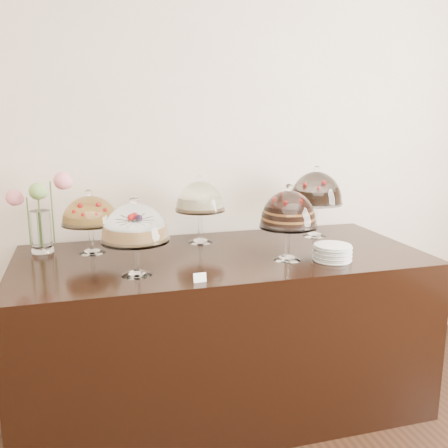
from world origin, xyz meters
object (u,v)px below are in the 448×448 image
object	(u,v)px
display_counter	(222,330)
plate_stack	(332,253)
flower_vase	(41,210)
cake_stand_cheesecake	(200,199)
cake_stand_fruit_tart	(90,213)
cake_stand_sugar_sponge	(135,226)
cake_stand_dark_choco	(316,190)
cake_stand_choco_layer	(288,212)

from	to	relation	value
display_counter	plate_stack	bearing A→B (deg)	-27.48
flower_vase	cake_stand_cheesecake	bearing A→B (deg)	-2.09
plate_stack	cake_stand_fruit_tart	bearing A→B (deg)	157.62
cake_stand_sugar_sponge	cake_stand_cheesecake	xyz separation A→B (m)	(0.43, 0.52, 0.02)
display_counter	plate_stack	world-z (taller)	plate_stack
cake_stand_fruit_tart	cake_stand_sugar_sponge	bearing A→B (deg)	-67.00
cake_stand_dark_choco	flower_vase	world-z (taller)	flower_vase
cake_stand_sugar_sponge	flower_vase	bearing A→B (deg)	129.31
display_counter	plate_stack	xyz separation A→B (m)	(0.53, -0.27, 0.49)
cake_stand_cheesecake	cake_stand_dark_choco	distance (m)	0.73
cake_stand_choco_layer	cake_stand_dark_choco	size ratio (longest dim) A/B	0.91
cake_stand_sugar_sponge	flower_vase	size ratio (longest dim) A/B	0.87
cake_stand_choco_layer	cake_stand_fruit_tart	world-z (taller)	cake_stand_choco_layer
cake_stand_fruit_tart	flower_vase	distance (m)	0.28
cake_stand_sugar_sponge	cake_stand_cheesecake	bearing A→B (deg)	50.29
cake_stand_choco_layer	display_counter	bearing A→B (deg)	147.79
cake_stand_cheesecake	cake_stand_dark_choco	bearing A→B (deg)	-3.47
cake_stand_choco_layer	flower_vase	world-z (taller)	flower_vase
display_counter	cake_stand_cheesecake	size ratio (longest dim) A/B	5.45
display_counter	cake_stand_choco_layer	xyz separation A→B (m)	(0.31, -0.19, 0.71)
display_counter	cake_stand_cheesecake	xyz separation A→B (m)	(-0.05, 0.28, 0.71)
cake_stand_choco_layer	cake_stand_cheesecake	distance (m)	0.60
cake_stand_sugar_sponge	cake_stand_fruit_tart	distance (m)	0.50
flower_vase	cake_stand_dark_choco	bearing A→B (deg)	-2.71
flower_vase	plate_stack	xyz separation A→B (m)	(1.47, -0.59, -0.20)
cake_stand_choco_layer	flower_vase	xyz separation A→B (m)	(-1.25, 0.51, -0.02)
plate_stack	display_counter	bearing A→B (deg)	152.52
display_counter	cake_stand_fruit_tart	distance (m)	0.99
cake_stand_dark_choco	plate_stack	world-z (taller)	cake_stand_dark_choco
cake_stand_sugar_sponge	flower_vase	xyz separation A→B (m)	(-0.45, 0.56, -0.00)
flower_vase	plate_stack	world-z (taller)	flower_vase
cake_stand_choco_layer	cake_stand_fruit_tart	xyz separation A→B (m)	(-0.99, 0.42, -0.03)
cake_stand_dark_choco	flower_vase	bearing A→B (deg)	177.29
display_counter	cake_stand_cheesecake	distance (m)	0.77
cake_stand_cheesecake	plate_stack	world-z (taller)	cake_stand_cheesecake
cake_stand_dark_choco	flower_vase	xyz separation A→B (m)	(-1.61, 0.08, -0.05)
cake_stand_choco_layer	cake_stand_cheesecake	world-z (taller)	same
display_counter	plate_stack	distance (m)	0.77
display_counter	cake_stand_fruit_tart	xyz separation A→B (m)	(-0.68, 0.22, 0.68)
plate_stack	cake_stand_dark_choco	bearing A→B (deg)	74.09
cake_stand_cheesecake	cake_stand_sugar_sponge	bearing A→B (deg)	-129.71
display_counter	cake_stand_dark_choco	size ratio (longest dim) A/B	4.99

